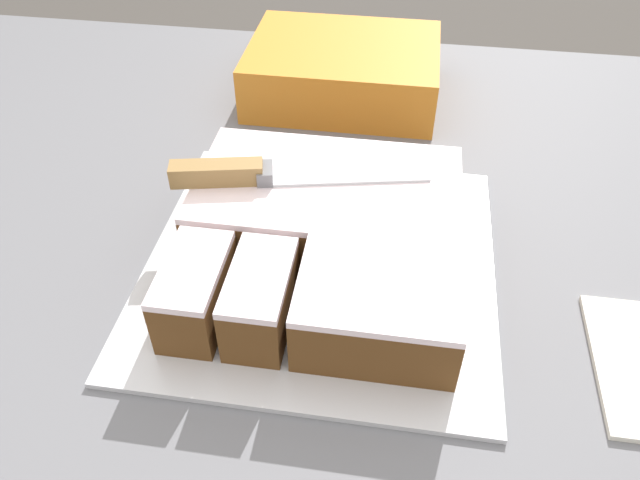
{
  "coord_description": "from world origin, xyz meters",
  "views": [
    {
      "loc": [
        0.13,
        -0.45,
        1.38
      ],
      "look_at": [
        0.06,
        -0.0,
        0.96
      ],
      "focal_mm": 35.0,
      "sensor_mm": 36.0,
      "label": 1
    }
  ],
  "objects_px": {
    "cake": "(324,238)",
    "knife": "(249,174)",
    "cake_board": "(320,265)",
    "storage_box": "(343,71)"
  },
  "relations": [
    {
      "from": "cake_board",
      "to": "storage_box",
      "type": "xyz_separation_m",
      "value": [
        -0.02,
        0.36,
        0.04
      ]
    },
    {
      "from": "knife",
      "to": "cake_board",
      "type": "bearing_deg",
      "value": -40.37
    },
    {
      "from": "cake",
      "to": "knife",
      "type": "height_order",
      "value": "knife"
    },
    {
      "from": "knife",
      "to": "storage_box",
      "type": "xyz_separation_m",
      "value": [
        0.06,
        0.32,
        -0.04
      ]
    },
    {
      "from": "storage_box",
      "to": "knife",
      "type": "bearing_deg",
      "value": -100.48
    },
    {
      "from": "cake",
      "to": "storage_box",
      "type": "relative_size",
      "value": 1.04
    },
    {
      "from": "cake_board",
      "to": "storage_box",
      "type": "height_order",
      "value": "storage_box"
    },
    {
      "from": "knife",
      "to": "storage_box",
      "type": "bearing_deg",
      "value": 67.63
    },
    {
      "from": "cake_board",
      "to": "knife",
      "type": "distance_m",
      "value": 0.12
    },
    {
      "from": "cake_board",
      "to": "storage_box",
      "type": "bearing_deg",
      "value": 93.36
    }
  ]
}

